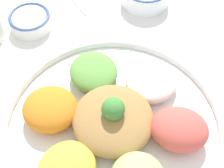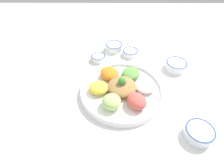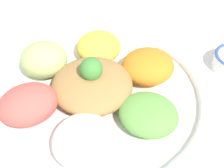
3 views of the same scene
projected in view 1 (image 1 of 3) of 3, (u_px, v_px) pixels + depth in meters
name	position (u px, v px, depth m)	size (l,w,h in m)	color
ground_plane	(112.00, 157.00, 0.55)	(2.40, 2.40, 0.00)	white
salad_platter	(113.00, 125.00, 0.56)	(0.42, 0.42, 0.10)	white
rice_bowl_plain	(30.00, 20.00, 0.72)	(0.10, 0.10, 0.03)	white
serving_spoon_extra	(86.00, 13.00, 0.76)	(0.14, 0.05, 0.01)	silver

